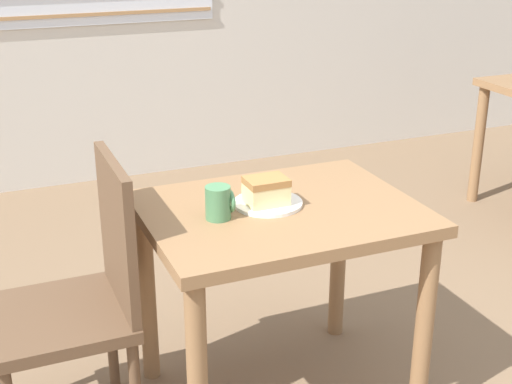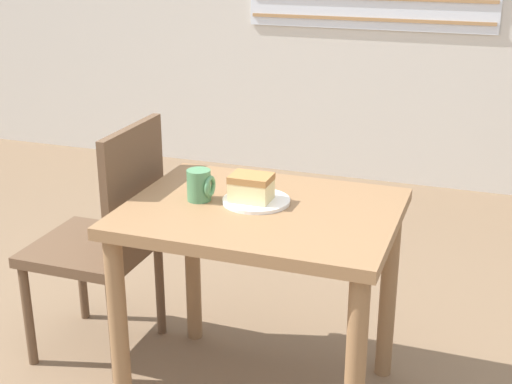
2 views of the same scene
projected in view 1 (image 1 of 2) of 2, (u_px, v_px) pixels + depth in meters
The scene contains 5 objects.
dining_table_near at pixel (280, 243), 2.31m from camera, with size 0.86×0.67×0.72m.
chair_near_window at pixel (82, 295), 2.19m from camera, with size 0.42×0.42×0.92m.
plate at pixel (268, 203), 2.28m from camera, with size 0.22×0.22×0.01m.
cake_slice at pixel (266, 191), 2.24m from camera, with size 0.13×0.10×0.09m.
coffee_mug at pixel (219, 203), 2.16m from camera, with size 0.09×0.08×0.10m.
Camera 1 is at (-0.80, -1.34, 1.59)m, focal length 50.00 mm.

